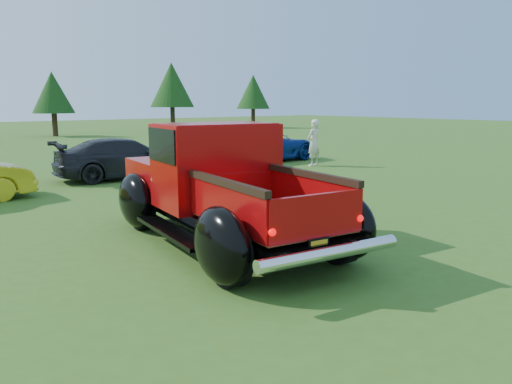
# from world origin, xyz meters

# --- Properties ---
(ground) EXTENTS (120.00, 120.00, 0.00)m
(ground) POSITION_xyz_m (0.00, 0.00, 0.00)
(ground) COLOR #375719
(ground) RESTS_ON ground
(tree_mid_right) EXTENTS (2.82, 2.82, 4.40)m
(tree_mid_right) POSITION_xyz_m (6.00, 30.00, 2.97)
(tree_mid_right) COLOR #332114
(tree_mid_right) RESTS_ON ground
(tree_east) EXTENTS (3.46, 3.46, 5.40)m
(tree_east) POSITION_xyz_m (15.00, 29.50, 3.66)
(tree_east) COLOR #332114
(tree_east) RESTS_ON ground
(tree_far_east) EXTENTS (3.07, 3.07, 4.80)m
(tree_far_east) POSITION_xyz_m (24.00, 30.50, 3.25)
(tree_far_east) COLOR #332114
(tree_far_east) RESTS_ON ground
(pickup_truck) EXTENTS (3.12, 5.60, 1.99)m
(pickup_truck) POSITION_xyz_m (-0.27, 1.16, 0.95)
(pickup_truck) COLOR black
(pickup_truck) RESTS_ON ground
(show_car_grey) EXTENTS (4.46, 2.25, 1.24)m
(show_car_grey) POSITION_xyz_m (1.50, 8.69, 0.62)
(show_car_grey) COLOR black
(show_car_grey) RESTS_ON ground
(show_car_blue) EXTENTS (4.64, 2.43, 1.25)m
(show_car_blue) POSITION_xyz_m (7.86, 9.49, 0.62)
(show_car_blue) COLOR navy
(show_car_blue) RESTS_ON ground
(spectator) EXTENTS (0.69, 0.53, 1.72)m
(spectator) POSITION_xyz_m (8.20, 7.16, 0.86)
(spectator) COLOR beige
(spectator) RESTS_ON ground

